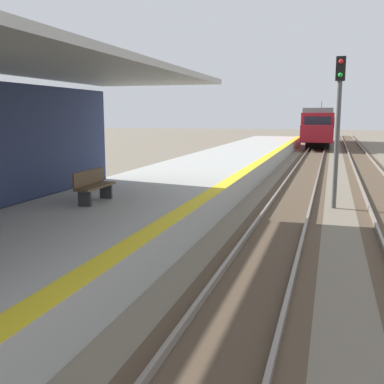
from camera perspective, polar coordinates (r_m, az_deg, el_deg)
name	(u,v)px	position (r m, az deg, el deg)	size (l,w,h in m)	color
station_platform	(123,213)	(13.67, -8.48, -2.53)	(5.00, 80.00, 0.91)	#A8A8A3
track_pair_nearest_platform	(288,209)	(16.46, 11.75, -2.01)	(2.34, 120.00, 0.16)	#4C3D2D
approaching_train	(320,125)	(52.20, 15.40, 7.96)	(2.93, 19.60, 4.76)	maroon
rail_signal_post	(338,117)	(16.90, 17.49, 8.79)	(0.32, 0.34, 5.20)	#4C4C4C
platform_bench	(93,185)	(12.95, -12.03, 0.85)	(0.45, 1.60, 0.88)	brown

